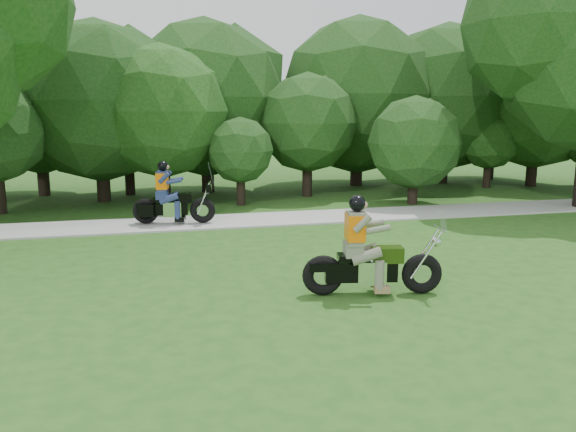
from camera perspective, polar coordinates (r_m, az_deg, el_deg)
name	(u,v)px	position (r m, az deg, el deg)	size (l,w,h in m)	color
ground	(406,298)	(10.77, 11.91, -8.14)	(100.00, 100.00, 0.00)	#224E16
walkway	(297,218)	(18.06, 0.87, -0.21)	(60.00, 2.20, 0.06)	#9C9C97
tree_line	(267,106)	(24.22, -2.18, 11.14)	(39.15, 11.80, 7.67)	black
chopper_motorcycle	(366,258)	(10.64, 7.94, -4.29)	(2.66, 0.94, 1.91)	black
touring_motorcycle	(169,201)	(17.32, -12.04, 1.51)	(2.49, 1.02, 1.90)	black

